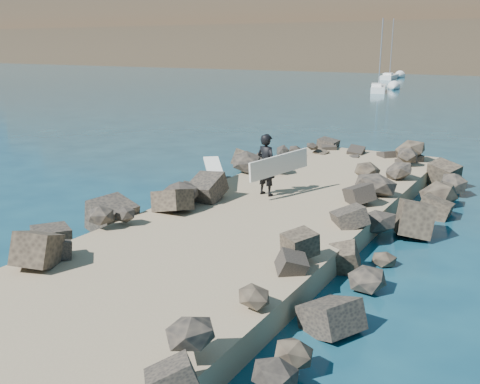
% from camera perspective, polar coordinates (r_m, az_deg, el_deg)
% --- Properties ---
extents(ground, '(800.00, 800.00, 0.00)m').
position_cam_1_polar(ground, '(15.50, 1.89, -4.50)').
color(ground, '#0F384C').
rests_on(ground, ground).
extents(jetty, '(6.00, 26.00, 0.60)m').
position_cam_1_polar(jetty, '(13.78, -2.13, -5.77)').
color(jetty, '#8C7759').
rests_on(jetty, ground).
extents(riprap_left, '(2.60, 22.00, 1.00)m').
position_cam_1_polar(riprap_left, '(15.75, -10.06, -2.49)').
color(riprap_left, black).
rests_on(riprap_left, ground).
extents(riprap_right, '(2.60, 22.00, 1.00)m').
position_cam_1_polar(riprap_right, '(12.92, 10.04, -6.55)').
color(riprap_right, black).
rests_on(riprap_right, ground).
extents(surfboard_resting, '(1.80, 1.98, 0.07)m').
position_cam_1_polar(surfboard_resting, '(18.31, -2.76, 2.01)').
color(surfboard_resting, white).
rests_on(surfboard_resting, riprap_left).
extents(surfer_with_board, '(1.31, 2.35, 1.99)m').
position_cam_1_polar(surfer_with_board, '(17.01, 3.02, 2.92)').
color(surfer_with_board, black).
rests_on(surfer_with_board, jetty).
extents(sailboat_e, '(2.56, 7.95, 9.34)m').
position_cam_1_polar(sailboat_e, '(90.28, 15.64, 11.76)').
color(sailboat_e, white).
rests_on(sailboat_e, ground).
extents(sailboat_a, '(3.28, 7.06, 8.35)m').
position_cam_1_polar(sailboat_a, '(65.52, 14.52, 10.65)').
color(sailboat_a, white).
rests_on(sailboat_a, ground).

